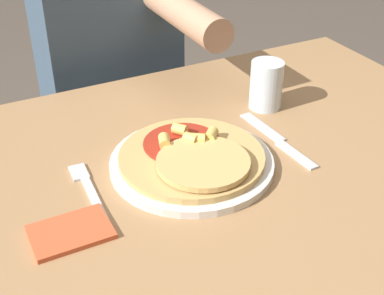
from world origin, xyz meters
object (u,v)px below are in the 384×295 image
Objects in this scene: dining_table at (215,211)px; drinking_glass at (266,85)px; pizza at (194,157)px; fork at (88,189)px; person_diner at (108,56)px; knife at (278,140)px; plate at (192,163)px.

dining_table is 11.16× the size of drinking_glass.
pizza is 0.19m from fork.
pizza is 0.27m from drinking_glass.
pizza is 0.21× the size of person_diner.
pizza reaches higher than dining_table.
knife is (0.36, -0.02, 0.00)m from fork.
drinking_glass is at bearing 28.49° from plate.
pizza is (0.00, -0.01, 0.02)m from plate.
drinking_glass reaches higher than knife.
fork is 0.14× the size of person_diner.
plate is 1.30× the size of knife.
fork and knife have the same top height.
plate is 0.02m from pizza.
plate is 0.18m from knife.
person_diner is (0.05, 0.58, -0.04)m from pizza.
fork is (-0.18, 0.02, -0.02)m from pizza.
person_diner is at bearing 67.64° from fork.
dining_table is 0.15m from pizza.
person_diner is at bearing 85.29° from plate.
person_diner is at bearing 85.39° from pizza.
dining_table is 6.36× the size of fork.
knife is at bearing 1.72° from pizza.
knife is (0.18, 0.01, -0.02)m from pizza.
pizza is at bearing -83.14° from plate.
dining_table is at bearing 1.49° from plate.
plate is at bearing -178.51° from dining_table.
dining_table is at bearing -89.78° from person_diner.
fork is at bearing -112.36° from person_diner.
drinking_glass is (0.42, 0.11, 0.05)m from fork.
person_diner is (-0.13, 0.58, -0.02)m from knife.
plate is at bearing 96.86° from pizza.
fork is at bearing 175.92° from dining_table.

